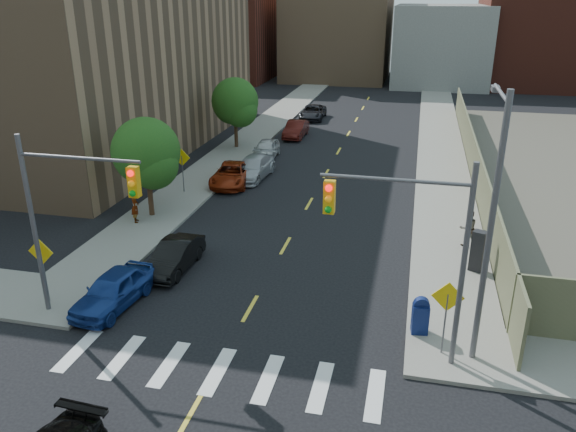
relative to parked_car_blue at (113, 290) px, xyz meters
The scene contains 27 objects.
sidewalk_nw 34.60m from the parked_car_blue, 94.15° to the left, with size 3.50×73.00×0.15m, color gray.
sidewalk_ne 36.87m from the parked_car_blue, 69.36° to the left, with size 3.50×73.00×0.15m, color gray.
fence_north 25.72m from the parked_car_blue, 54.74° to the left, with size 0.12×44.00×2.50m, color #636345.
building_nw 29.38m from the parked_car_blue, 126.07° to the left, with size 22.00×30.00×16.00m, color #8C6B4C.
bg_bldg_west 65.40m from the parked_car_blue, 104.89° to the left, with size 14.00×18.00×12.00m, color #592319.
bg_bldg_midwest 65.36m from the parked_car_blue, 90.67° to the left, with size 14.00×16.00×15.00m, color #8C6B4C.
bg_bldg_center 64.52m from the parked_car_blue, 78.13° to the left, with size 12.00×16.00×10.00m, color gray.
bg_bldg_east 70.86m from the parked_car_blue, 67.26° to the left, with size 18.00×18.00×16.00m, color #592319.
signal_nw 4.02m from the parked_car_blue, 126.48° to the right, with size 4.59×0.30×7.00m.
signal_ne 11.91m from the parked_car_blue, ahead, with size 4.59×0.30×7.00m.
streetlight_ne 14.18m from the parked_car_blue, ahead, with size 0.25×3.70×9.00m.
warn_sign_nw 2.91m from the parked_car_blue, 168.93° to the right, with size 1.06×0.06×2.83m.
warn_sign_ne 12.52m from the parked_car_blue, ahead, with size 1.06×0.06×2.83m.
warn_sign_midwest 13.31m from the parked_car_blue, 101.12° to the left, with size 1.06×0.06×2.83m.
tree_west_near 9.86m from the parked_car_blue, 106.96° to the left, with size 3.66×3.64×5.52m.
tree_west_far 24.36m from the parked_car_blue, 96.54° to the left, with size 3.66×3.64×5.52m.
parked_car_blue is the anchor object (origin of this frame).
parked_car_black 3.61m from the parked_car_blue, 73.17° to the left, with size 1.37×3.93×1.29m, color black.
parked_car_red 15.45m from the parked_car_blue, 90.94° to the left, with size 2.20×4.78×1.33m, color maroon.
parked_car_silver 17.04m from the parked_car_blue, 87.77° to the left, with size 1.95×4.80×1.39m, color #A7AAAF.
parked_car_white 21.84m from the parked_car_blue, 89.32° to the left, with size 1.60×3.99×1.36m, color #B9B9B9.
parked_car_maroon 28.65m from the parked_car_blue, 87.91° to the left, with size 1.48×4.25×1.40m, color #44110D.
parked_car_grey 36.33m from the parked_car_blue, 88.35° to the left, with size 2.17×4.71×1.31m, color black.
mailbox 11.70m from the parked_car_blue, ahead, with size 0.63×0.51×1.41m.
payphone 15.30m from the parked_car_blue, 23.47° to the left, with size 0.55×0.45×1.85m, color black.
pedestrian_west 8.45m from the parked_car_blue, 111.51° to the left, with size 0.62×0.40×1.69m, color gray.
pedestrian_east 16.30m from the parked_car_blue, 32.26° to the left, with size 0.88×0.69×1.81m, color gray.
Camera 1 is at (5.74, -10.18, 11.48)m, focal length 35.00 mm.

